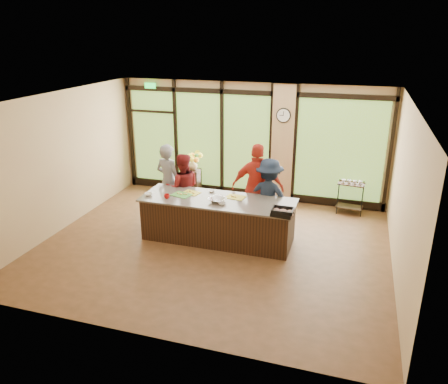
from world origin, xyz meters
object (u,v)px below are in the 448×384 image
Objects in this scene: island_base at (218,220)px; bar_cart at (351,193)px; roasting_pan at (283,214)px; flower_stand at (193,183)px; cook_left at (169,182)px; cook_right at (269,196)px.

bar_cart is (2.60, 2.32, 0.07)m from island_base.
island_base is 3.66× the size of bar_cart.
flower_stand is (-2.86, 2.70, -0.58)m from roasting_pan.
roasting_pan is 0.54× the size of flower_stand.
cook_left is at bearing 164.18° from roasting_pan.
island_base is 1.58m from roasting_pan.
island_base is 2.68m from flower_stand.
bar_cart reaches higher than flower_stand.
cook_right is (2.38, -0.07, -0.06)m from cook_left.
island_base reaches higher than flower_stand.
island_base is at bearing 168.40° from cook_left.
cook_right is at bearing 36.59° from island_base.
bar_cart is (1.18, 2.76, -0.45)m from roasting_pan.
cook_left reaches higher than roasting_pan.
island_base is at bearing 43.14° from cook_right.
roasting_pan is at bearing 173.42° from cook_left.
cook_left reaches higher than cook_right.
cook_right is at bearing 120.64° from roasting_pan.
cook_left is at bearing -152.71° from bar_cart.
cook_left is 4.52× the size of roasting_pan.
roasting_pan is at bearing -43.20° from flower_stand.
roasting_pan is 3.03m from bar_cart.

